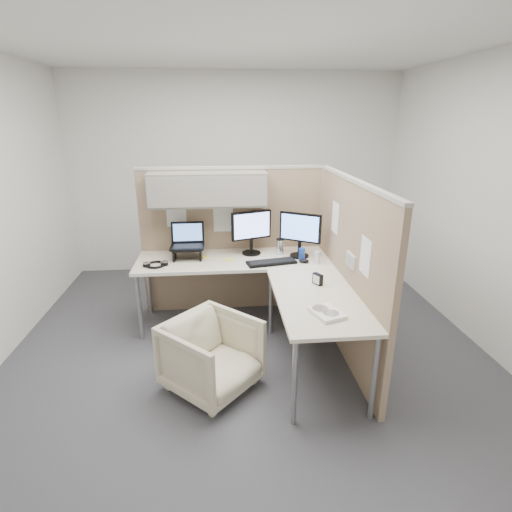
{
  "coord_description": "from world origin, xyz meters",
  "views": [
    {
      "loc": [
        -0.24,
        -3.37,
        2.12
      ],
      "look_at": [
        0.1,
        0.25,
        0.85
      ],
      "focal_mm": 28.0,
      "sensor_mm": 36.0,
      "label": 1
    }
  ],
  "objects": [
    {
      "name": "desk",
      "position": [
        0.12,
        0.13,
        0.69
      ],
      "size": [
        2.0,
        1.98,
        0.73
      ],
      "color": "beige",
      "rests_on": "ground"
    },
    {
      "name": "mouse",
      "position": [
        0.59,
        0.34,
        0.75
      ],
      "size": [
        0.12,
        0.1,
        0.04
      ],
      "primitive_type": "ellipsoid",
      "rotation": [
        0.0,
        0.0,
        -0.35
      ],
      "color": "black",
      "rests_on": "desk"
    },
    {
      "name": "monitor_left",
      "position": [
        0.09,
        0.67,
        1.0
      ],
      "size": [
        0.43,
        0.2,
        0.47
      ],
      "rotation": [
        0.0,
        0.0,
        0.34
      ],
      "color": "black",
      "rests_on": "desk"
    },
    {
      "name": "travel_mug",
      "position": [
        0.39,
        0.62,
        0.82
      ],
      "size": [
        0.08,
        0.08,
        0.17
      ],
      "color": "silver",
      "rests_on": "desk"
    },
    {
      "name": "partition_back",
      "position": [
        -0.22,
        0.83,
        1.1
      ],
      "size": [
        2.0,
        0.36,
        1.63
      ],
      "color": "#997F64",
      "rests_on": "ground"
    },
    {
      "name": "monitor_right",
      "position": [
        0.58,
        0.54,
        1.0
      ],
      "size": [
        0.39,
        0.26,
        0.47
      ],
      "rotation": [
        0.0,
        0.0,
        -0.54
      ],
      "color": "black",
      "rests_on": "desk"
    },
    {
      "name": "desk_clock",
      "position": [
        0.6,
        -0.21,
        0.78
      ],
      "size": [
        0.08,
        0.1,
        0.1
      ],
      "rotation": [
        0.0,
        0.0,
        -1.05
      ],
      "color": "black",
      "rests_on": "desk"
    },
    {
      "name": "soda_can_silver",
      "position": [
        0.59,
        0.44,
        0.79
      ],
      "size": [
        0.07,
        0.07,
        0.12
      ],
      "primitive_type": "cylinder",
      "color": "#1E3FA5",
      "rests_on": "desk"
    },
    {
      "name": "ground",
      "position": [
        0.0,
        0.0,
        0.0
      ],
      "size": [
        4.5,
        4.5,
        0.0
      ],
      "primitive_type": "plane",
      "color": "#3C3B41",
      "rests_on": "ground"
    },
    {
      "name": "keyboard",
      "position": [
        0.27,
        0.35,
        0.74
      ],
      "size": [
        0.52,
        0.26,
        0.02
      ],
      "primitive_type": "cube",
      "rotation": [
        0.0,
        0.0,
        0.2
      ],
      "color": "black",
      "rests_on": "desk"
    },
    {
      "name": "soda_can_green",
      "position": [
        0.72,
        0.32,
        0.79
      ],
      "size": [
        0.07,
        0.07,
        0.12
      ],
      "primitive_type": "cylinder",
      "color": "silver",
      "rests_on": "desk"
    },
    {
      "name": "office_chair",
      "position": [
        -0.34,
        -0.57,
        0.33
      ],
      "size": [
        0.88,
        0.88,
        0.66
      ],
      "primitive_type": "imported",
      "rotation": [
        0.0,
        0.0,
        0.81
      ],
      "color": "beige",
      "rests_on": "ground"
    },
    {
      "name": "sticky_note_d",
      "position": [
        -0.15,
        0.5,
        0.73
      ],
      "size": [
        0.08,
        0.08,
        0.01
      ],
      "primitive_type": "cube",
      "rotation": [
        0.0,
        0.0,
        0.08
      ],
      "color": "yellow",
      "rests_on": "desk"
    },
    {
      "name": "partition_right",
      "position": [
        0.9,
        -0.07,
        0.82
      ],
      "size": [
        0.07,
        2.03,
        1.63
      ],
      "color": "#997F64",
      "rests_on": "ground"
    },
    {
      "name": "laptop_station",
      "position": [
        -0.58,
        0.61,
        0.87
      ],
      "size": [
        0.34,
        0.29,
        0.35
      ],
      "color": "black",
      "rests_on": "desk"
    },
    {
      "name": "headphones",
      "position": [
        -0.88,
        0.39,
        0.75
      ],
      "size": [
        0.24,
        0.22,
        0.04
      ],
      "rotation": [
        0.0,
        0.0,
        0.12
      ],
      "color": "black",
      "rests_on": "desk"
    },
    {
      "name": "paper_stack",
      "position": [
        0.53,
        -0.78,
        0.75
      ],
      "size": [
        0.27,
        0.3,
        0.03
      ],
      "rotation": [
        0.0,
        0.0,
        0.33
      ],
      "color": "white",
      "rests_on": "desk"
    },
    {
      "name": "sticky_note_c",
      "position": [
        -0.41,
        0.6,
        0.73
      ],
      "size": [
        0.1,
        0.1,
        0.01
      ],
      "primitive_type": "cube",
      "rotation": [
        0.0,
        0.0,
        0.5
      ],
      "color": "yellow",
      "rests_on": "desk"
    }
  ]
}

